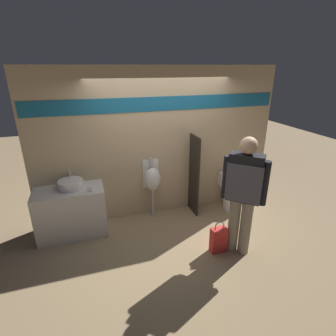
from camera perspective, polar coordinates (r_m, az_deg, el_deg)
ground_plane at (r=4.83m, az=0.64°, el=-12.40°), size 16.00×16.00×0.00m
display_wall at (r=4.77m, az=-1.60°, el=5.29°), size 4.50×0.07×2.70m
sink_counter at (r=4.69m, az=-20.28°, el=-9.03°), size 1.10×0.56×0.83m
sink_basin at (r=4.52m, az=-20.41°, el=-3.31°), size 0.39×0.39×0.28m
cell_phone at (r=4.39m, az=-16.72°, el=-4.54°), size 0.07×0.14×0.01m
divider_near_counter at (r=4.94m, az=5.68°, el=-1.62°), size 0.03×0.43×1.52m
urinal_near_counter at (r=4.78m, az=-3.46°, el=-2.44°), size 0.31×0.27×1.14m
toilet at (r=5.41m, az=13.61°, el=-5.58°), size 0.38×0.55×0.83m
person_in_vest at (r=3.87m, az=16.17°, el=-4.44°), size 0.51×0.50×1.82m
shopping_bag at (r=4.22m, az=10.91°, el=-15.05°), size 0.24×0.13×0.52m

